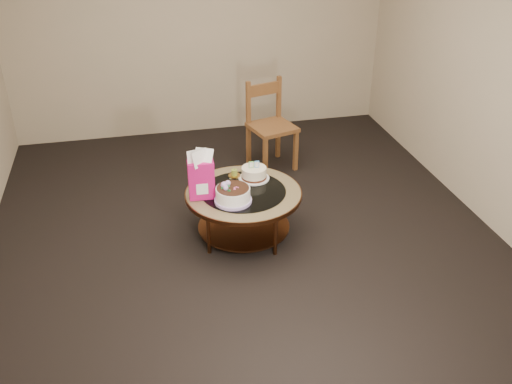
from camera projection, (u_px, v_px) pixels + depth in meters
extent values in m
plane|color=black|center=(244.00, 235.00, 5.17)|extent=(5.00, 5.00, 0.00)
cube|color=tan|center=(199.00, 26.00, 6.65)|extent=(4.50, 0.02, 2.60)
cube|color=tan|center=(362.00, 299.00, 2.41)|extent=(4.50, 0.02, 2.60)
cube|color=tan|center=(495.00, 79.00, 4.97)|extent=(0.02, 5.00, 2.60)
cylinder|color=#5B311A|center=(276.00, 200.00, 5.30)|extent=(0.04, 0.04, 0.42)
cylinder|color=#5B311A|center=(215.00, 199.00, 5.32)|extent=(0.04, 0.04, 0.42)
cylinder|color=#5B311A|center=(209.00, 232.00, 4.83)|extent=(0.04, 0.04, 0.42)
cylinder|color=#5B311A|center=(275.00, 234.00, 4.81)|extent=(0.04, 0.04, 0.42)
cylinder|color=#5B311A|center=(244.00, 226.00, 5.12)|extent=(0.82, 0.82, 0.02)
cylinder|color=#5B311A|center=(243.00, 194.00, 4.96)|extent=(1.02, 1.02, 0.04)
cylinder|color=#907D4F|center=(243.00, 192.00, 4.95)|extent=(1.00, 1.00, 0.01)
cylinder|color=black|center=(243.00, 191.00, 4.95)|extent=(0.74, 0.74, 0.01)
cylinder|color=#BD9EE0|center=(233.00, 200.00, 4.78)|extent=(0.32, 0.32, 0.02)
cylinder|color=white|center=(233.00, 195.00, 4.75)|extent=(0.29, 0.29, 0.13)
cylinder|color=black|center=(233.00, 188.00, 4.72)|extent=(0.27, 0.27, 0.01)
sphere|color=#BD9EE0|center=(224.00, 185.00, 4.71)|extent=(0.06, 0.06, 0.06)
sphere|color=#BD9EE0|center=(228.00, 183.00, 4.75)|extent=(0.05, 0.05, 0.05)
sphere|color=#BD9EE0|center=(226.00, 188.00, 4.68)|extent=(0.04, 0.04, 0.04)
cone|color=#207838|center=(229.00, 187.00, 4.72)|extent=(0.04, 0.04, 0.03)
cone|color=#207838|center=(222.00, 188.00, 4.70)|extent=(0.04, 0.04, 0.03)
cone|color=#207838|center=(229.00, 183.00, 4.78)|extent=(0.04, 0.03, 0.03)
cone|color=#207838|center=(230.00, 190.00, 4.67)|extent=(0.04, 0.04, 0.03)
cylinder|color=white|center=(254.00, 178.00, 5.14)|extent=(0.28, 0.28, 0.01)
cylinder|color=#411E12|center=(254.00, 177.00, 5.13)|extent=(0.23, 0.23, 0.02)
cylinder|color=white|center=(254.00, 172.00, 5.11)|extent=(0.22, 0.22, 0.08)
cube|color=#58B84F|center=(251.00, 165.00, 5.06)|extent=(0.04, 0.01, 0.06)
cube|color=white|center=(251.00, 165.00, 5.06)|extent=(0.03, 0.01, 0.05)
cube|color=#418FDD|center=(257.00, 164.00, 5.07)|extent=(0.04, 0.01, 0.06)
cube|color=white|center=(257.00, 164.00, 5.07)|extent=(0.03, 0.01, 0.05)
cube|color=#CD1382|center=(201.00, 180.00, 4.77)|extent=(0.22, 0.13, 0.33)
cube|color=white|center=(202.00, 186.00, 4.80)|extent=(0.10, 0.13, 0.10)
cube|color=#E2D75D|center=(234.00, 176.00, 5.17)|extent=(0.11, 0.11, 0.01)
cylinder|color=gold|center=(234.00, 176.00, 5.17)|extent=(0.11, 0.11, 0.01)
cylinder|color=olive|center=(234.00, 172.00, 5.15)|extent=(0.05, 0.05, 0.05)
cylinder|color=black|center=(234.00, 169.00, 5.13)|extent=(0.00, 0.00, 0.01)
cube|color=brown|center=(272.00, 127.00, 6.13)|extent=(0.55, 0.55, 0.04)
cube|color=brown|center=(265.00, 157.00, 6.03)|extent=(0.05, 0.05, 0.47)
cube|color=brown|center=(296.00, 150.00, 6.18)|extent=(0.05, 0.05, 0.47)
cube|color=brown|center=(249.00, 144.00, 6.32)|extent=(0.05, 0.05, 0.47)
cube|color=brown|center=(278.00, 138.00, 6.47)|extent=(0.05, 0.05, 0.47)
cube|color=brown|center=(248.00, 103.00, 6.08)|extent=(0.05, 0.05, 0.48)
cube|color=brown|center=(279.00, 98.00, 6.24)|extent=(0.05, 0.05, 0.48)
cube|color=brown|center=(264.00, 89.00, 6.10)|extent=(0.37, 0.13, 0.13)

